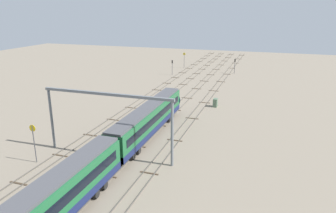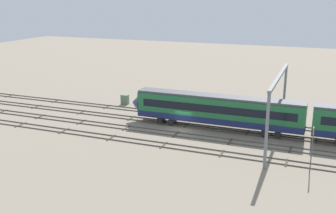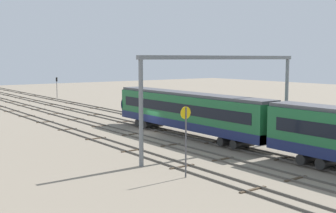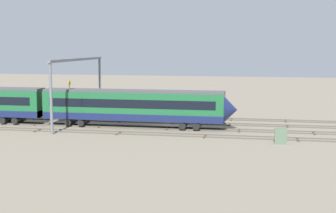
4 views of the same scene
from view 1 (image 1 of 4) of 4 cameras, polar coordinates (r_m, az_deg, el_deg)
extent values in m
plane|color=gray|center=(55.57, -3.77, -3.18)|extent=(207.46, 207.46, 0.00)
cube|color=#59544C|center=(53.32, 3.70, -3.99)|extent=(191.46, 0.07, 0.16)
cube|color=#59544C|center=(53.68, 2.21, -3.82)|extent=(191.46, 0.07, 0.16)
cube|color=#473828|center=(39.80, -3.41, -11.90)|extent=(0.24, 2.40, 0.08)
cube|color=#473828|center=(48.79, 1.25, -6.11)|extent=(0.24, 2.40, 0.08)
cube|color=#473828|center=(58.33, 4.37, -2.14)|extent=(0.24, 2.40, 0.08)
cube|color=#473828|center=(68.20, 6.58, 0.71)|extent=(0.24, 2.40, 0.08)
cube|color=#473828|center=(78.27, 8.23, 2.82)|extent=(0.24, 2.40, 0.08)
cube|color=#473828|center=(88.48, 9.51, 4.45)|extent=(0.24, 2.40, 0.08)
cube|color=#473828|center=(98.77, 10.52, 5.74)|extent=(0.24, 2.40, 0.08)
cube|color=#473828|center=(109.13, 11.35, 6.79)|extent=(0.24, 2.40, 0.08)
cube|color=#473828|center=(119.54, 12.03, 7.65)|extent=(0.24, 2.40, 0.08)
cube|color=#473828|center=(129.99, 12.61, 8.37)|extent=(0.24, 2.40, 0.08)
cube|color=#473828|center=(140.46, 13.10, 8.99)|extent=(0.24, 2.40, 0.08)
cube|color=#59544C|center=(54.55, -0.88, -3.45)|extent=(191.46, 0.07, 0.16)
cube|color=#59544C|center=(55.01, -2.29, -3.28)|extent=(191.46, 0.07, 0.16)
cube|color=#473828|center=(39.77, -10.83, -12.23)|extent=(0.24, 2.40, 0.08)
cube|color=#473828|center=(47.00, -5.43, -7.14)|extent=(0.24, 2.40, 0.08)
cube|color=#473828|center=(54.79, -1.59, -3.41)|extent=(0.24, 2.40, 0.08)
cube|color=#473828|center=(62.94, 1.25, -0.61)|extent=(0.24, 2.40, 0.08)
cube|color=#473828|center=(71.33, 3.43, 1.54)|extent=(0.24, 2.40, 0.08)
cube|color=#473828|center=(79.87, 5.16, 3.23)|extent=(0.24, 2.40, 0.08)
cube|color=#473828|center=(88.53, 6.55, 4.59)|extent=(0.24, 2.40, 0.08)
cube|color=#473828|center=(97.28, 7.69, 5.70)|extent=(0.24, 2.40, 0.08)
cube|color=#473828|center=(106.08, 8.65, 6.63)|extent=(0.24, 2.40, 0.08)
cube|color=#473828|center=(114.94, 9.47, 7.41)|extent=(0.24, 2.40, 0.08)
cube|color=#473828|center=(123.83, 10.17, 8.09)|extent=(0.24, 2.40, 0.08)
cube|color=#473828|center=(132.75, 10.77, 8.67)|extent=(0.24, 2.40, 0.08)
cube|color=#473828|center=(141.70, 11.31, 9.17)|extent=(0.24, 2.40, 0.08)
cube|color=#59544C|center=(56.11, -5.22, -2.92)|extent=(191.46, 0.07, 0.16)
cube|color=#59544C|center=(56.68, -6.56, -2.75)|extent=(191.46, 0.07, 0.16)
cube|color=#473828|center=(38.74, -20.35, -13.95)|extent=(0.24, 2.40, 0.08)
cube|color=#473828|center=(44.09, -14.17, -9.36)|extent=(0.24, 2.40, 0.08)
cube|color=#473828|center=(50.04, -9.50, -5.73)|extent=(0.24, 2.40, 0.08)
cube|color=#473828|center=(56.41, -5.89, -2.87)|extent=(0.24, 2.40, 0.08)
cube|color=#473828|center=(63.06, -3.05, -0.60)|extent=(0.24, 2.40, 0.08)
cube|color=#473828|center=(69.92, -0.75, 1.24)|extent=(0.24, 2.40, 0.08)
cube|color=#473828|center=(76.93, 1.13, 2.74)|extent=(0.24, 2.40, 0.08)
cube|color=#473828|center=(84.05, 2.69, 3.99)|extent=(0.24, 2.40, 0.08)
cube|color=#473828|center=(91.27, 4.02, 5.04)|extent=(0.24, 2.40, 0.08)
cube|color=#473828|center=(98.54, 5.15, 5.94)|extent=(0.24, 2.40, 0.08)
cube|color=#473828|center=(105.88, 6.13, 6.71)|extent=(0.24, 2.40, 0.08)
cube|color=#473828|center=(113.25, 6.99, 7.37)|extent=(0.24, 2.40, 0.08)
cube|color=#473828|center=(120.66, 7.74, 7.96)|extent=(0.24, 2.40, 0.08)
cube|color=#473828|center=(128.10, 8.41, 8.47)|extent=(0.24, 2.40, 0.08)
cube|color=#473828|center=(135.56, 9.00, 8.93)|extent=(0.24, 2.40, 0.08)
cube|color=#473828|center=(143.05, 9.54, 9.34)|extent=(0.24, 2.40, 0.08)
cube|color=#59544C|center=(57.98, -9.31, -2.40)|extent=(191.46, 0.07, 0.16)
cube|color=#59544C|center=(58.64, -10.55, -2.24)|extent=(191.46, 0.07, 0.16)
cube|color=#473828|center=(41.48, -25.35, -12.41)|extent=(0.24, 2.40, 0.08)
cube|color=#473828|center=(46.51, -18.91, -8.34)|extent=(0.24, 2.40, 0.08)
cube|color=#473828|center=(52.19, -13.89, -5.03)|extent=(0.24, 2.40, 0.08)
cube|color=#473828|center=(58.32, -9.93, -2.36)|extent=(0.24, 2.40, 0.08)
cube|color=#473828|center=(64.78, -6.75, -0.20)|extent=(0.24, 2.40, 0.08)
cube|color=#473828|center=(71.48, -4.16, 1.55)|extent=(0.24, 2.40, 0.08)
cube|color=#473828|center=(78.35, -2.02, 3.01)|extent=(0.24, 2.40, 0.08)
cube|color=#473828|center=(85.35, -0.22, 4.22)|extent=(0.24, 2.40, 0.08)
cube|color=#473828|center=(92.46, 1.31, 5.24)|extent=(0.24, 2.40, 0.08)
cube|color=#473828|center=(99.65, 2.62, 6.12)|extent=(0.24, 2.40, 0.08)
cube|color=#473828|center=(106.91, 3.76, 6.87)|extent=(0.24, 2.40, 0.08)
cube|color=#473828|center=(114.22, 4.76, 7.53)|extent=(0.24, 2.40, 0.08)
cube|color=#473828|center=(121.57, 5.64, 8.10)|extent=(0.24, 2.40, 0.08)
cube|color=#473828|center=(128.96, 6.42, 8.61)|extent=(0.24, 2.40, 0.08)
cube|color=#473828|center=(136.37, 7.12, 9.06)|extent=(0.24, 2.40, 0.08)
cube|color=#473828|center=(143.81, 7.75, 9.46)|extent=(0.24, 2.40, 0.08)
cube|color=#1E6638|center=(49.68, -3.49, -2.20)|extent=(24.00, 2.90, 3.60)
cube|color=navy|center=(50.15, -3.46, -3.65)|extent=(24.00, 2.94, 0.90)
cube|color=#4C4C51|center=(49.06, -3.53, -0.05)|extent=(24.00, 2.50, 0.30)
cube|color=black|center=(49.03, -1.91, -1.91)|extent=(22.00, 0.04, 1.10)
cube|color=black|center=(50.08, -5.05, -1.55)|extent=(22.00, 0.04, 1.10)
cylinder|color=black|center=(43.33, -7.70, -8.61)|extent=(0.90, 2.70, 0.90)
cylinder|color=black|center=(44.79, -6.69, -7.66)|extent=(0.90, 2.70, 0.90)
cylinder|color=black|center=(56.41, -0.88, -2.16)|extent=(0.90, 2.70, 0.90)
cylinder|color=black|center=(58.01, -0.29, -1.60)|extent=(0.90, 2.70, 0.90)
cube|color=#1E6638|center=(30.55, -21.89, -17.00)|extent=(24.00, 2.90, 3.60)
cube|color=#4C4C51|center=(29.53, -22.32, -13.86)|extent=(24.00, 2.50, 0.30)
cube|color=black|center=(29.49, -19.71, -17.08)|extent=(22.00, 0.04, 1.10)
cube|color=black|center=(31.19, -24.11, -15.59)|extent=(22.00, 0.04, 1.10)
cylinder|color=black|center=(36.20, -14.45, -14.66)|extent=(0.90, 2.70, 0.90)
cylinder|color=black|center=(37.48, -12.94, -13.34)|extent=(0.90, 2.70, 0.90)
cone|color=navy|center=(61.22, 0.98, 1.45)|extent=(1.60, 3.24, 3.24)
cylinder|color=slate|center=(39.69, 0.76, -5.09)|extent=(0.36, 0.36, 8.63)
cylinder|color=slate|center=(47.99, -20.24, -2.16)|extent=(0.36, 0.36, 8.63)
cube|color=slate|center=(41.73, -11.11, 2.23)|extent=(0.40, 18.64, 0.35)
cylinder|color=#4C4C51|center=(107.53, 2.93, 8.30)|extent=(0.12, 0.12, 5.10)
cylinder|color=yellow|center=(107.25, 2.95, 9.45)|extent=(0.05, 0.84, 0.84)
cube|color=black|center=(107.28, 2.96, 9.45)|extent=(0.02, 0.38, 0.12)
cylinder|color=#4C4C51|center=(44.72, -22.95, -6.25)|extent=(0.12, 0.12, 5.21)
cylinder|color=yellow|center=(43.97, -23.25, -3.60)|extent=(0.05, 0.90, 0.90)
cube|color=black|center=(43.99, -23.22, -3.59)|extent=(0.02, 0.41, 0.12)
cylinder|color=#4C4C51|center=(100.05, 11.91, 6.85)|extent=(0.14, 0.14, 3.66)
cube|color=black|center=(99.67, 11.99, 8.14)|extent=(0.20, 0.32, 0.90)
sphere|color=yellow|center=(99.75, 12.01, 8.26)|extent=(0.20, 0.20, 0.20)
sphere|color=#262626|center=(99.81, 11.99, 8.04)|extent=(0.20, 0.20, 0.20)
cylinder|color=#4C4C51|center=(96.00, 0.76, 6.76)|extent=(0.14, 0.14, 3.57)
cube|color=black|center=(95.61, 0.77, 8.08)|extent=(0.20, 0.32, 0.90)
sphere|color=green|center=(95.69, 0.79, 8.21)|extent=(0.20, 0.20, 0.20)
sphere|color=#262626|center=(95.75, 0.79, 7.97)|extent=(0.20, 0.20, 0.20)
cube|color=#597259|center=(65.58, 8.52, 0.69)|extent=(1.30, 0.80, 1.72)
cube|color=#333333|center=(66.13, 8.63, 1.06)|extent=(0.02, 0.56, 0.24)
camera|label=2|loc=(77.69, -50.15, 10.81)|focal=43.15mm
camera|label=3|loc=(49.34, -62.27, -4.79)|focal=46.46mm
camera|label=4|loc=(73.32, 53.39, 3.51)|focal=50.81mm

